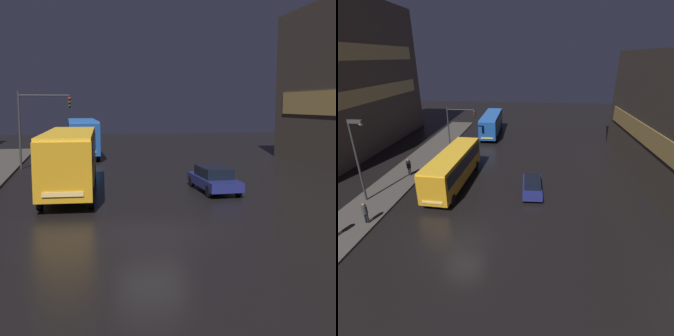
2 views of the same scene
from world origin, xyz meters
The scene contains 5 objects.
ground_plane centered at (0.00, 0.00, 0.00)m, with size 120.00×120.00×0.00m, color black.
bus_near centered at (-3.03, 8.47, 2.04)m, with size 3.03×10.74×3.31m.
bus_far centered at (-2.18, 26.55, 2.07)m, with size 2.77×10.46×3.36m.
car_taxi centered at (4.62, 7.59, 0.71)m, with size 1.91×4.74×1.36m.
traffic_light_main centered at (-5.38, 18.97, 3.92)m, with size 3.86×0.35×5.69m.
Camera 1 is at (-2.62, -16.67, 4.69)m, focal length 50.00 mm.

